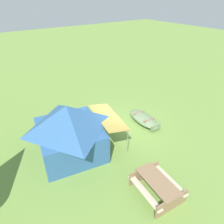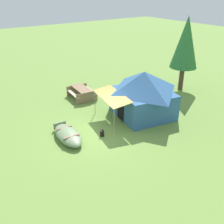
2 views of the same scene
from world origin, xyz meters
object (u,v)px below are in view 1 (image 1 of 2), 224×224
canvas_cabin_tent (69,129)px  cooler_box (87,140)px  picnic_table (157,185)px  fuel_can (117,122)px  beached_rowboat (144,119)px

canvas_cabin_tent → cooler_box: (0.14, -0.97, -1.22)m
picnic_table → cooler_box: size_ratio=4.34×
fuel_can → picnic_table: bearing=161.8°
fuel_can → canvas_cabin_tent: bearing=100.8°
beached_rowboat → cooler_box: bearing=86.1°
cooler_box → beached_rowboat: bearing=-93.9°
beached_rowboat → canvas_cabin_tent: 5.02m
beached_rowboat → picnic_table: bearing=142.7°
beached_rowboat → picnic_table: size_ratio=1.27×
picnic_table → cooler_box: bearing=9.1°
fuel_can → beached_rowboat: bearing=-116.0°
canvas_cabin_tent → fuel_can: bearing=-79.2°
picnic_table → canvas_cabin_tent: bearing=21.4°
fuel_can → cooler_box: bearing=101.9°
beached_rowboat → canvas_cabin_tent: size_ratio=0.55×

